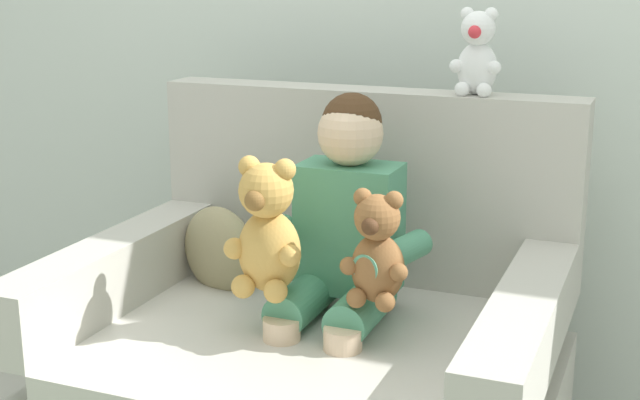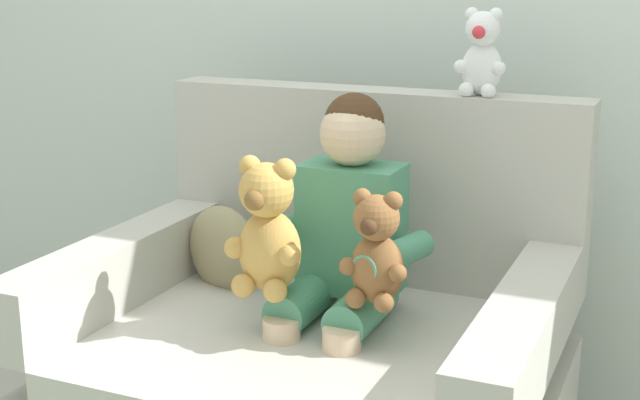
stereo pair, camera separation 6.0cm
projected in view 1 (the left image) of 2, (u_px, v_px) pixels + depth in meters
The scene contains 6 objects.
armchair at pixel (316, 376), 2.35m from camera, with size 1.23×1.01×1.03m.
seated_child at pixel (341, 239), 2.28m from camera, with size 0.45×0.39×0.82m.
plush_honey at pixel (267, 231), 2.15m from camera, with size 0.20×0.17×0.34m.
plush_brown at pixel (377, 251), 2.09m from camera, with size 0.17×0.14×0.28m.
plush_white_on_backrest at pixel (477, 55), 2.37m from camera, with size 0.14×0.11×0.23m.
throw_pillow at pixel (220, 251), 2.54m from camera, with size 0.26×0.12×0.26m, color #998C66.
Camera 1 is at (0.82, -1.95, 1.37)m, focal length 49.87 mm.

